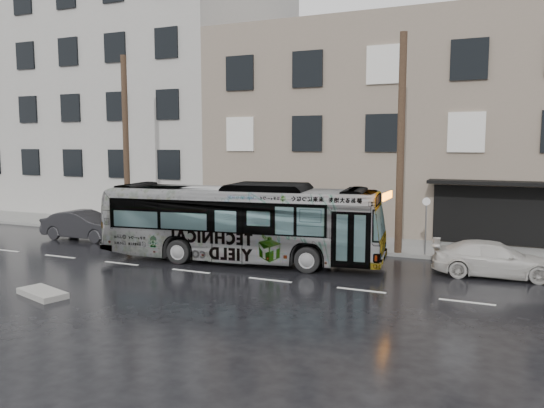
{
  "coord_description": "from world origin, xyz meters",
  "views": [
    {
      "loc": [
        10.43,
        -18.83,
        4.67
      ],
      "look_at": [
        1.08,
        2.5,
        2.03
      ],
      "focal_mm": 35.0,
      "sensor_mm": 36.0,
      "label": 1
    }
  ],
  "objects_px": {
    "utility_pole_front": "(401,145)",
    "white_sedan": "(494,259)",
    "sign_post": "(426,226)",
    "dark_sedan": "(84,225)",
    "utility_pole_rear": "(126,144)",
    "bus": "(241,222)"
  },
  "relations": [
    {
      "from": "utility_pole_front",
      "to": "white_sedan",
      "type": "distance_m",
      "value": 5.9
    },
    {
      "from": "sign_post",
      "to": "dark_sedan",
      "type": "height_order",
      "value": "sign_post"
    },
    {
      "from": "utility_pole_rear",
      "to": "white_sedan",
      "type": "xyz_separation_m",
      "value": [
        17.75,
        -2.12,
        -4.03
      ]
    },
    {
      "from": "utility_pole_front",
      "to": "sign_post",
      "type": "height_order",
      "value": "utility_pole_front"
    },
    {
      "from": "utility_pole_rear",
      "to": "sign_post",
      "type": "distance_m",
      "value": 15.46
    },
    {
      "from": "white_sedan",
      "to": "dark_sedan",
      "type": "height_order",
      "value": "dark_sedan"
    },
    {
      "from": "utility_pole_front",
      "to": "bus",
      "type": "bearing_deg",
      "value": -147.7
    },
    {
      "from": "utility_pole_rear",
      "to": "bus",
      "type": "xyz_separation_m",
      "value": [
        8.43,
        -3.52,
        -3.08
      ]
    },
    {
      "from": "utility_pole_rear",
      "to": "sign_post",
      "type": "height_order",
      "value": "utility_pole_rear"
    },
    {
      "from": "bus",
      "to": "white_sedan",
      "type": "bearing_deg",
      "value": -88.54
    },
    {
      "from": "sign_post",
      "to": "utility_pole_rear",
      "type": "bearing_deg",
      "value": 180.0
    },
    {
      "from": "sign_post",
      "to": "dark_sedan",
      "type": "relative_size",
      "value": 0.56
    },
    {
      "from": "utility_pole_rear",
      "to": "sign_post",
      "type": "relative_size",
      "value": 3.75
    },
    {
      "from": "sign_post",
      "to": "white_sedan",
      "type": "xyz_separation_m",
      "value": [
        2.65,
        -2.12,
        -0.73
      ]
    },
    {
      "from": "white_sedan",
      "to": "dark_sedan",
      "type": "xyz_separation_m",
      "value": [
        -18.61,
        -0.17,
        0.09
      ]
    },
    {
      "from": "utility_pole_rear",
      "to": "dark_sedan",
      "type": "relative_size",
      "value": 2.1
    },
    {
      "from": "sign_post",
      "to": "bus",
      "type": "xyz_separation_m",
      "value": [
        -6.67,
        -3.52,
        0.22
      ]
    },
    {
      "from": "sign_post",
      "to": "bus",
      "type": "relative_size",
      "value": 0.21
    },
    {
      "from": "bus",
      "to": "dark_sedan",
      "type": "bearing_deg",
      "value": 75.28
    },
    {
      "from": "sign_post",
      "to": "bus",
      "type": "bearing_deg",
      "value": -152.17
    },
    {
      "from": "sign_post",
      "to": "dark_sedan",
      "type": "xyz_separation_m",
      "value": [
        -15.96,
        -2.28,
        -0.64
      ]
    },
    {
      "from": "utility_pole_front",
      "to": "bus",
      "type": "xyz_separation_m",
      "value": [
        -5.57,
        -3.52,
        -3.08
      ]
    }
  ]
}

